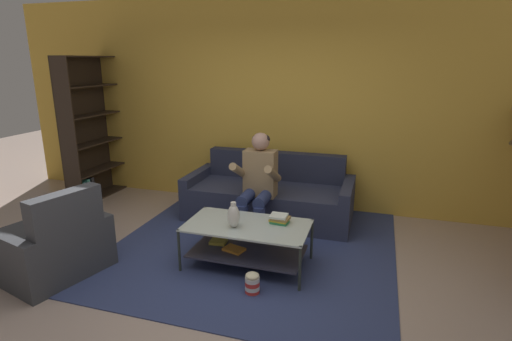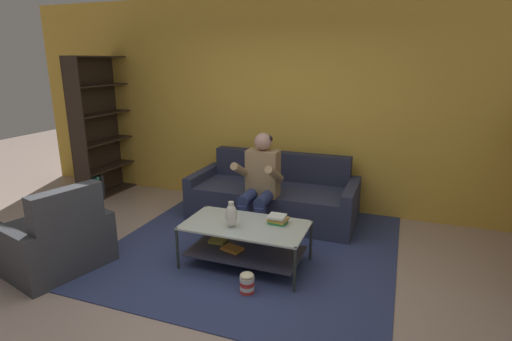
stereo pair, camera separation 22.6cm
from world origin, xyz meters
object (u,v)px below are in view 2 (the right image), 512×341
(couch, at_px, (274,197))
(book_stack, at_px, (278,219))
(popcorn_tub, at_px, (247,283))
(person_seated_center, at_px, (260,181))
(bookshelf, at_px, (99,136))
(coffee_table, at_px, (244,238))
(vase, at_px, (231,215))
(armchair, at_px, (55,241))

(couch, relative_size, book_stack, 10.40)
(couch, height_order, popcorn_tub, couch)
(person_seated_center, distance_m, bookshelf, 2.88)
(book_stack, distance_m, popcorn_tub, 0.73)
(book_stack, bearing_deg, coffee_table, -156.69)
(vase, relative_size, popcorn_tub, 1.31)
(armchair, bearing_deg, person_seated_center, 41.81)
(coffee_table, height_order, bookshelf, bookshelf)
(couch, relative_size, bookshelf, 1.02)
(coffee_table, bearing_deg, armchair, -158.62)
(person_seated_center, bearing_deg, coffee_table, -81.32)
(vase, relative_size, armchair, 0.24)
(couch, relative_size, person_seated_center, 1.76)
(couch, distance_m, bookshelf, 2.88)
(popcorn_tub, bearing_deg, bookshelf, 149.88)
(vase, bearing_deg, popcorn_tub, -49.94)
(book_stack, distance_m, bookshelf, 3.49)
(couch, bearing_deg, coffee_table, -84.82)
(couch, relative_size, armchair, 1.96)
(coffee_table, bearing_deg, book_stack, 23.31)
(bookshelf, xyz_separation_m, popcorn_tub, (3.15, -1.83, -0.83))
(bookshelf, bearing_deg, armchair, -60.72)
(bookshelf, bearing_deg, person_seated_center, -11.31)
(bookshelf, bearing_deg, book_stack, -20.58)
(vase, xyz_separation_m, bookshelf, (-2.84, 1.46, 0.35))
(coffee_table, bearing_deg, couch, 95.18)
(armchair, relative_size, popcorn_tub, 5.45)
(book_stack, bearing_deg, person_seated_center, 123.35)
(couch, distance_m, popcorn_tub, 1.84)
(book_stack, distance_m, armchair, 2.26)
(book_stack, xyz_separation_m, armchair, (-2.09, -0.83, -0.21))
(person_seated_center, height_order, armchair, person_seated_center)
(person_seated_center, xyz_separation_m, bookshelf, (-2.81, 0.56, 0.26))
(person_seated_center, height_order, book_stack, person_seated_center)
(coffee_table, xyz_separation_m, armchair, (-1.78, -0.70, -0.01))
(person_seated_center, relative_size, coffee_table, 0.99)
(person_seated_center, bearing_deg, armchair, -138.19)
(book_stack, relative_size, popcorn_tub, 1.03)
(book_stack, bearing_deg, vase, -149.32)
(coffee_table, height_order, book_stack, book_stack)
(couch, height_order, armchair, armchair)
(couch, height_order, coffee_table, couch)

